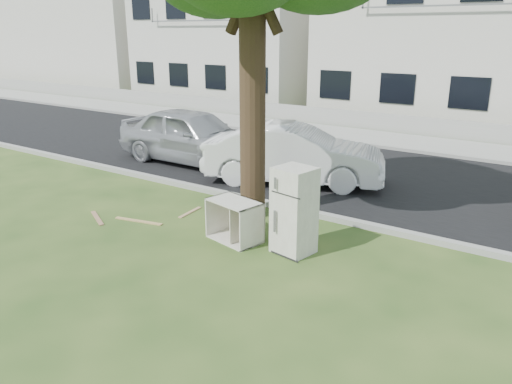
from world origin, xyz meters
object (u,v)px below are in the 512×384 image
Objects in this scene: cabinet at (235,220)px; car_center at (294,154)px; fridge at (294,211)px; car_left at (192,136)px.

car_center reaches higher than cabinet.
car_center is at bearing 130.83° from fridge.
car_left reaches higher than car_center.
car_left is (-3.58, 0.12, 0.06)m from car_center.
fridge reaches higher than cabinet.
fridge is at bearing 19.61° from cabinet.
car_center is (-2.18, 3.76, -0.03)m from fridge.
fridge is at bearing -123.79° from car_left.
fridge reaches higher than car_center.
fridge is 4.35m from car_center.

